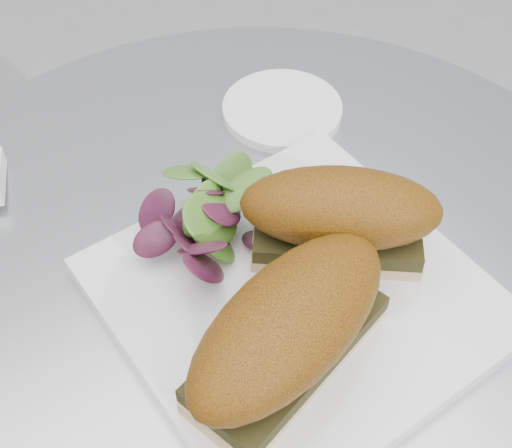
{
  "coord_description": "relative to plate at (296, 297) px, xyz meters",
  "views": [
    {
      "loc": [
        -0.2,
        -0.29,
        1.2
      ],
      "look_at": [
        0.01,
        0.02,
        0.77
      ],
      "focal_mm": 50.0,
      "sensor_mm": 36.0,
      "label": 1
    }
  ],
  "objects": [
    {
      "name": "salad",
      "position": [
        -0.03,
        0.08,
        0.03
      ],
      "size": [
        0.11,
        0.11,
        0.05
      ],
      "primitive_type": null,
      "color": "#4D812A",
      "rests_on": "plate"
    },
    {
      "name": "table",
      "position": [
        -0.01,
        0.04,
        -0.25
      ],
      "size": [
        0.7,
        0.7,
        0.73
      ],
      "color": "#B7BABF",
      "rests_on": "ground"
    },
    {
      "name": "plate",
      "position": [
        0.0,
        0.0,
        0.0
      ],
      "size": [
        0.27,
        0.27,
        0.02
      ],
      "primitive_type": "cube",
      "rotation": [
        0.0,
        0.0,
        0.02
      ],
      "color": "white",
      "rests_on": "table"
    },
    {
      "name": "sandwich_left",
      "position": [
        -0.04,
        -0.05,
        0.05
      ],
      "size": [
        0.2,
        0.13,
        0.08
      ],
      "rotation": [
        0.0,
        0.0,
        0.27
      ],
      "color": "beige",
      "rests_on": "plate"
    },
    {
      "name": "sandwich_right",
      "position": [
        0.05,
        0.01,
        0.05
      ],
      "size": [
        0.16,
        0.15,
        0.08
      ],
      "rotation": [
        0.0,
        0.0,
        -0.67
      ],
      "color": "beige",
      "rests_on": "plate"
    },
    {
      "name": "saucer",
      "position": [
        0.13,
        0.19,
        -0.0
      ],
      "size": [
        0.12,
        0.12,
        0.01
      ],
      "primitive_type": "cylinder",
      "color": "white",
      "rests_on": "table"
    }
  ]
}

